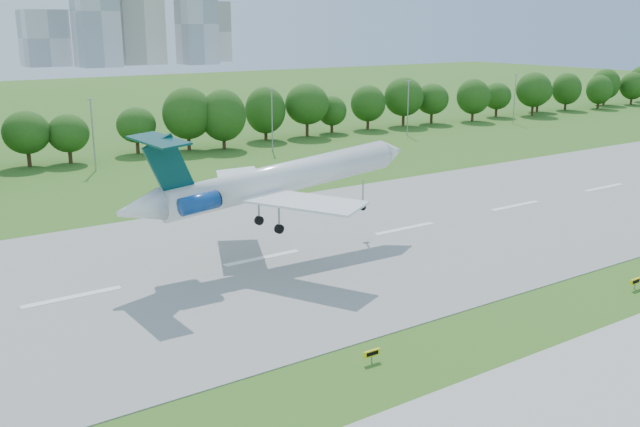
{
  "coord_description": "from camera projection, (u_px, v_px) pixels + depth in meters",
  "views": [
    {
      "loc": [
        -55.59,
        -38.16,
        24.31
      ],
      "look_at": [
        -17.29,
        18.0,
        6.13
      ],
      "focal_mm": 40.0,
      "sensor_mm": 36.0,
      "label": 1
    }
  ],
  "objects": [
    {
      "name": "ground",
      "position": [
        579.0,
        290.0,
        66.99
      ],
      "size": [
        600.0,
        600.0,
        0.0
      ],
      "primitive_type": "plane",
      "color": "#2C5F19",
      "rests_on": "ground"
    },
    {
      "name": "runway",
      "position": [
        405.0,
        229.0,
        86.93
      ],
      "size": [
        400.0,
        45.0,
        0.08
      ],
      "primitive_type": "cube",
      "color": "gray",
      "rests_on": "ground"
    },
    {
      "name": "tree_line",
      "position": [
        180.0,
        119.0,
        138.82
      ],
      "size": [
        288.4,
        8.4,
        10.4
      ],
      "color": "#382314",
      "rests_on": "ground"
    },
    {
      "name": "light_poles",
      "position": [
        189.0,
        126.0,
        129.44
      ],
      "size": [
        175.9,
        0.25,
        12.19
      ],
      "color": "gray",
      "rests_on": "ground"
    },
    {
      "name": "skyline",
      "position": [
        131.0,
        13.0,
        425.4
      ],
      "size": [
        127.0,
        52.0,
        80.0
      ],
      "color": "#B2B2B7",
      "rests_on": "ground"
    },
    {
      "name": "airliner",
      "position": [
        269.0,
        180.0,
        74.36
      ],
      "size": [
        35.16,
        25.56,
        11.21
      ],
      "rotation": [
        0.0,
        -0.08,
        0.03
      ],
      "color": "white",
      "rests_on": "ground"
    },
    {
      "name": "taxi_sign_left",
      "position": [
        372.0,
        353.0,
        52.57
      ],
      "size": [
        1.42,
        0.22,
        1.0
      ],
      "rotation": [
        0.0,
        0.0,
        -0.03
      ],
      "color": "gray",
      "rests_on": "ground"
    },
    {
      "name": "taxi_sign_right",
      "position": [
        635.0,
        281.0,
        67.11
      ],
      "size": [
        1.51,
        0.25,
        1.06
      ],
      "rotation": [
        0.0,
        0.0,
        0.04
      ],
      "color": "gray",
      "rests_on": "ground"
    }
  ]
}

